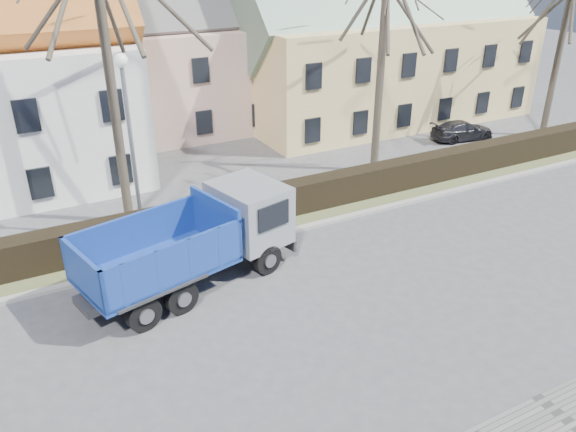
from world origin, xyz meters
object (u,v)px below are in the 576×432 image
parked_car_b (462,130)px  streetlight (132,150)px  cart_frame (152,259)px  dump_truck (183,247)px

parked_car_b → streetlight: bearing=106.4°
streetlight → cart_frame: bearing=-97.1°
streetlight → cart_frame: size_ratio=8.70×
dump_truck → cart_frame: (-0.63, 1.65, -1.11)m
dump_truck → streetlight: 4.65m
streetlight → parked_car_b: streetlight is taller
dump_truck → streetlight: size_ratio=1.07×
cart_frame → dump_truck: bearing=-69.1°
streetlight → parked_car_b: bearing=9.2°
dump_truck → cart_frame: 2.08m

